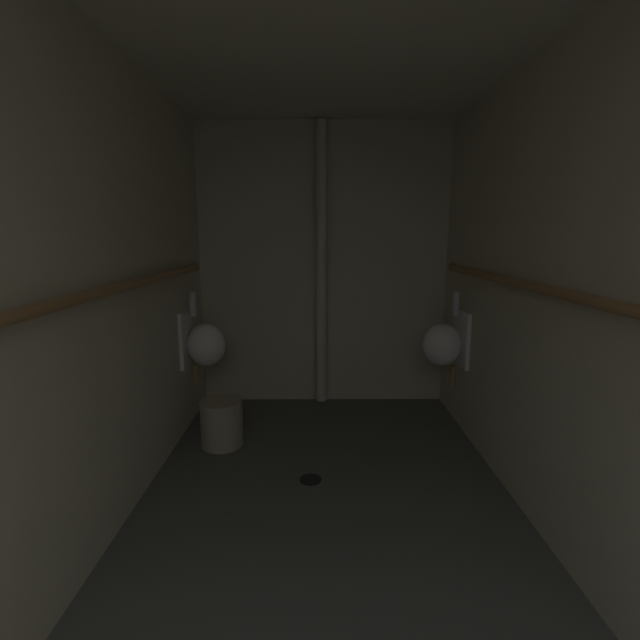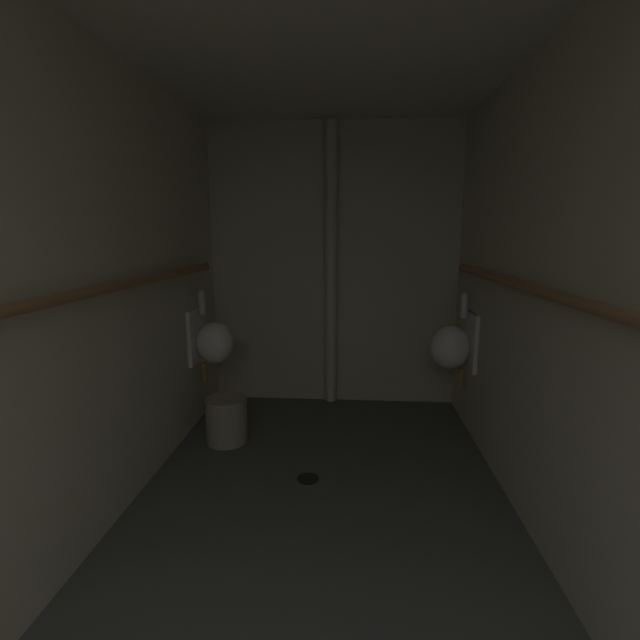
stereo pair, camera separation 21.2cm
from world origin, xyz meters
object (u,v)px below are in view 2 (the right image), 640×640
object	(u,v)px
urinal_right_mid	(453,346)
waste_bin	(227,420)
standpipe_back_wall	(331,268)
floor_drain	(308,478)
urinal_left_mid	(212,341)

from	to	relation	value
urinal_right_mid	waste_bin	world-z (taller)	urinal_right_mid
standpipe_back_wall	floor_drain	distance (m)	1.81
urinal_left_mid	waste_bin	world-z (taller)	urinal_left_mid
floor_drain	urinal_right_mid	bearing A→B (deg)	38.08
urinal_right_mid	waste_bin	distance (m)	1.81
standpipe_back_wall	floor_drain	xyz separation A→B (m)	(-0.08, -1.32, -1.23)
urinal_right_mid	standpipe_back_wall	size ratio (longest dim) A/B	0.31
urinal_left_mid	floor_drain	size ratio (longest dim) A/B	5.39
urinal_left_mid	waste_bin	distance (m)	0.65
urinal_left_mid	urinal_right_mid	world-z (taller)	same
urinal_left_mid	floor_drain	world-z (taller)	urinal_left_mid
standpipe_back_wall	waste_bin	distance (m)	1.54
urinal_right_mid	floor_drain	distance (m)	1.49
standpipe_back_wall	floor_drain	world-z (taller)	standpipe_back_wall
urinal_left_mid	urinal_right_mid	bearing A→B (deg)	-0.35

